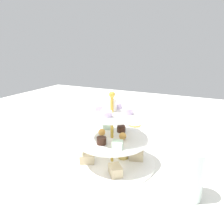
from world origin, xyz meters
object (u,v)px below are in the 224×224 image
at_px(tiered_serving_stand, 112,144).
at_px(butter_knife_right, 185,147).
at_px(water_glass_tall_right, 190,174).
at_px(teacup_with_saucer, 134,129).
at_px(water_glass_short_left, 102,126).

bearing_deg(tiered_serving_stand, butter_knife_right, -41.73).
distance_m(water_glass_tall_right, teacup_with_saucer, 0.45).
relative_size(tiered_serving_stand, water_glass_short_left, 3.64).
height_order(tiered_serving_stand, teacup_with_saucer, tiered_serving_stand).
bearing_deg(water_glass_tall_right, tiered_serving_stand, 75.18).
relative_size(water_glass_short_left, butter_knife_right, 0.47).
height_order(tiered_serving_stand, water_glass_tall_right, tiered_serving_stand).
distance_m(water_glass_tall_right, water_glass_short_left, 0.50).
height_order(water_glass_short_left, butter_knife_right, water_glass_short_left).
relative_size(water_glass_tall_right, butter_knife_right, 0.81).
distance_m(tiered_serving_stand, water_glass_short_left, 0.27).
bearing_deg(water_glass_short_left, tiered_serving_stand, -144.71).
height_order(water_glass_tall_right, water_glass_short_left, water_glass_tall_right).
xyz_separation_m(teacup_with_saucer, butter_knife_right, (-0.04, -0.23, -0.02)).
xyz_separation_m(tiered_serving_stand, butter_knife_right, (0.24, -0.21, -0.07)).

